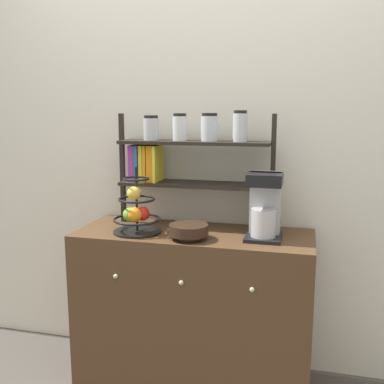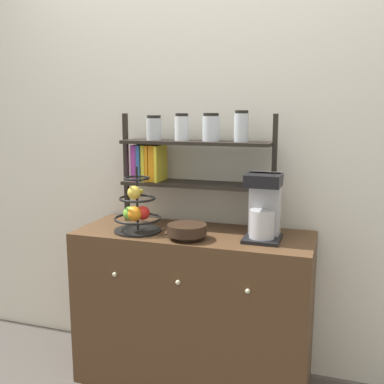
# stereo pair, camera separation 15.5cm
# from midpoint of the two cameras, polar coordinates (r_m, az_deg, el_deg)

# --- Properties ---
(wall_back) EXTENTS (7.00, 0.05, 2.60)m
(wall_back) POSITION_cam_midpoint_polar(r_m,az_deg,el_deg) (2.55, 3.95, 6.44)
(wall_back) COLOR silver
(wall_back) RESTS_ON ground_plane
(sideboard) EXTENTS (1.23, 0.49, 0.84)m
(sideboard) POSITION_cam_midpoint_polar(r_m,az_deg,el_deg) (2.50, 2.04, -14.51)
(sideboard) COLOR #4C331E
(sideboard) RESTS_ON ground_plane
(coffee_maker) EXTENTS (0.18, 0.20, 0.33)m
(coffee_maker) POSITION_cam_midpoint_polar(r_m,az_deg,el_deg) (2.23, 11.08, -1.89)
(coffee_maker) COLOR black
(coffee_maker) RESTS_ON sideboard
(fruit_stand) EXTENTS (0.25, 0.25, 0.34)m
(fruit_stand) POSITION_cam_midpoint_polar(r_m,az_deg,el_deg) (2.34, -5.17, -2.34)
(fruit_stand) COLOR black
(fruit_stand) RESTS_ON sideboard
(wooden_bowl) EXTENTS (0.20, 0.20, 0.08)m
(wooden_bowl) POSITION_cam_midpoint_polar(r_m,az_deg,el_deg) (2.22, 1.36, -4.90)
(wooden_bowl) COLOR black
(wooden_bowl) RESTS_ON sideboard
(shelf_hutch) EXTENTS (0.86, 0.20, 0.63)m
(shelf_hutch) POSITION_cam_midpoint_polar(r_m,az_deg,el_deg) (2.44, 0.75, 4.85)
(shelf_hutch) COLOR black
(shelf_hutch) RESTS_ON sideboard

